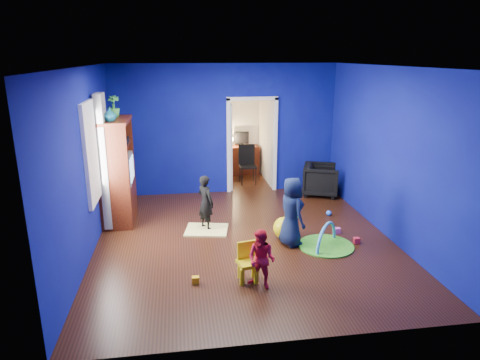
{
  "coord_description": "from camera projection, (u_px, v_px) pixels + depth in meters",
  "views": [
    {
      "loc": [
        -1.07,
        -6.7,
        3.08
      ],
      "look_at": [
        -0.02,
        0.4,
        0.96
      ],
      "focal_mm": 32.0,
      "sensor_mm": 36.0,
      "label": 1
    }
  ],
  "objects": [
    {
      "name": "curtain",
      "position": [
        105.0,
        162.0,
        7.55
      ],
      "size": [
        0.14,
        0.42,
        2.4
      ],
      "primitive_type": "cube",
      "color": "slate",
      "rests_on": "floor"
    },
    {
      "name": "crt_tv",
      "position": [
        119.0,
        169.0,
        7.98
      ],
      "size": [
        0.46,
        0.7,
        0.54
      ],
      "primitive_type": "cube",
      "color": "silver",
      "rests_on": "tv_armoire"
    },
    {
      "name": "toy_arch",
      "position": [
        326.0,
        245.0,
        7.12
      ],
      "size": [
        0.57,
        0.66,
        0.82
      ],
      "primitive_type": "torus",
      "rotation": [
        1.57,
        0.0,
        0.86
      ],
      "color": "#3F8CD8",
      "rests_on": "floor"
    },
    {
      "name": "floor",
      "position": [
        245.0,
        240.0,
        7.38
      ],
      "size": [
        5.0,
        5.5,
        0.01
      ],
      "primitive_type": "cube",
      "color": "black",
      "rests_on": "ground"
    },
    {
      "name": "toddler_red",
      "position": [
        261.0,
        259.0,
        5.77
      ],
      "size": [
        0.52,
        0.5,
        0.84
      ],
      "primitive_type": "imported",
      "rotation": [
        0.0,
        0.0,
        -0.65
      ],
      "color": "red",
      "rests_on": "floor"
    },
    {
      "name": "book_shelf",
      "position": [
        241.0,
        97.0,
        11.04
      ],
      "size": [
        0.88,
        0.24,
        0.04
      ],
      "primitive_type": "cube",
      "color": "white",
      "rests_on": "study_desk"
    },
    {
      "name": "wall_right",
      "position": [
        389.0,
        153.0,
        7.32
      ],
      "size": [
        0.02,
        5.5,
        2.9
      ],
      "primitive_type": "cube",
      "color": "#090C70",
      "rests_on": "floor"
    },
    {
      "name": "alcove",
      "position": [
        246.0,
        131.0,
        10.55
      ],
      "size": [
        1.0,
        1.75,
        2.5
      ],
      "primitive_type": null,
      "color": "silver",
      "rests_on": "floor"
    },
    {
      "name": "child_black",
      "position": [
        206.0,
        202.0,
        7.72
      ],
      "size": [
        0.41,
        0.44,
        1.02
      ],
      "primitive_type": "imported",
      "rotation": [
        0.0,
        0.0,
        2.19
      ],
      "color": "black",
      "rests_on": "floor"
    },
    {
      "name": "toy_2",
      "position": [
        196.0,
        280.0,
        5.97
      ],
      "size": [
        0.1,
        0.08,
        0.1
      ],
      "primitive_type": "cube",
      "color": "#EAAA0C",
      "rests_on": "floor"
    },
    {
      "name": "toy_4",
      "position": [
        337.0,
        231.0,
        7.65
      ],
      "size": [
        0.1,
        0.08,
        0.1
      ],
      "primitive_type": "cube",
      "color": "#DF53BA",
      "rests_on": "floor"
    },
    {
      "name": "kid_chair",
      "position": [
        248.0,
        264.0,
        5.99
      ],
      "size": [
        0.33,
        0.33,
        0.5
      ],
      "primitive_type": "cube",
      "rotation": [
        0.0,
        0.0,
        0.21
      ],
      "color": "yellow",
      "rests_on": "floor"
    },
    {
      "name": "yellow_blanket",
      "position": [
        207.0,
        230.0,
        7.76
      ],
      "size": [
        0.85,
        0.73,
        0.03
      ],
      "primitive_type": "cube",
      "rotation": [
        0.0,
        0.0,
        -0.19
      ],
      "color": "#F2E07A",
      "rests_on": "floor"
    },
    {
      "name": "armchair",
      "position": [
        321.0,
        180.0,
        9.66
      ],
      "size": [
        1.0,
        0.98,
        0.71
      ],
      "primitive_type": "imported",
      "rotation": [
        0.0,
        0.0,
        1.21
      ],
      "color": "black",
      "rests_on": "floor"
    },
    {
      "name": "wall_left",
      "position": [
        86.0,
        164.0,
        6.62
      ],
      "size": [
        0.02,
        5.5,
        2.9
      ],
      "primitive_type": "cube",
      "color": "#090C70",
      "rests_on": "floor"
    },
    {
      "name": "play_mat",
      "position": [
        326.0,
        246.0,
        7.13
      ],
      "size": [
        0.92,
        0.92,
        0.02
      ],
      "primitive_type": "cylinder",
      "color": "#3A9120",
      "rests_on": "floor"
    },
    {
      "name": "toy_3",
      "position": [
        296.0,
        216.0,
        8.31
      ],
      "size": [
        0.11,
        0.11,
        0.11
      ],
      "primitive_type": "sphere",
      "color": "green",
      "rests_on": "floor"
    },
    {
      "name": "potted_plant",
      "position": [
        113.0,
        106.0,
        7.86
      ],
      "size": [
        0.24,
        0.24,
        0.4
      ],
      "primitive_type": "imported",
      "rotation": [
        0.0,
        0.0,
        0.09
      ],
      "color": "green",
      "rests_on": "tv_armoire"
    },
    {
      "name": "toy_0",
      "position": [
        357.0,
        241.0,
        7.23
      ],
      "size": [
        0.1,
        0.08,
        0.1
      ],
      "primitive_type": "cube",
      "color": "red",
      "rests_on": "floor"
    },
    {
      "name": "window_left",
      "position": [
        90.0,
        153.0,
        6.93
      ],
      "size": [
        0.03,
        0.95,
        1.55
      ],
      "primitive_type": "cube",
      "color": "white",
      "rests_on": "wall_left"
    },
    {
      "name": "study_desk",
      "position": [
        242.0,
        160.0,
        11.4
      ],
      "size": [
        0.88,
        0.44,
        0.75
      ],
      "primitive_type": "cube",
      "color": "#3D140A",
      "rests_on": "floor"
    },
    {
      "name": "wall_back",
      "position": [
        226.0,
        130.0,
        9.58
      ],
      "size": [
        5.0,
        0.02,
        2.9
      ],
      "primitive_type": "cube",
      "color": "#090C70",
      "rests_on": "floor"
    },
    {
      "name": "wall_front",
      "position": [
        287.0,
        221.0,
        4.36
      ],
      "size": [
        5.0,
        0.02,
        2.9
      ],
      "primitive_type": "cube",
      "color": "#090C70",
      "rests_on": "floor"
    },
    {
      "name": "child_navy",
      "position": [
        292.0,
        212.0,
        7.05
      ],
      "size": [
        0.52,
        0.65,
        1.17
      ],
      "primitive_type": "imported",
      "rotation": [
        0.0,
        0.0,
        1.87
      ],
      "color": "#0F1838",
      "rests_on": "floor"
    },
    {
      "name": "hopper_ball",
      "position": [
        284.0,
        228.0,
        7.4
      ],
      "size": [
        0.39,
        0.39,
        0.39
      ],
      "primitive_type": "sphere",
      "color": "yellow",
      "rests_on": "floor"
    },
    {
      "name": "desk_lamp",
      "position": [
        231.0,
        139.0,
        11.26
      ],
      "size": [
        0.14,
        0.14,
        0.14
      ],
      "primitive_type": "sphere",
      "color": "#FFD88C",
      "rests_on": "study_desk"
    },
    {
      "name": "desk_monitor",
      "position": [
        241.0,
        138.0,
        11.35
      ],
      "size": [
        0.4,
        0.05,
        0.32
      ],
      "primitive_type": "cube",
      "color": "black",
      "rests_on": "study_desk"
    },
    {
      "name": "tv_armoire",
      "position": [
        117.0,
        171.0,
        7.99
      ],
      "size": [
        0.58,
        1.14,
        1.96
      ],
      "primitive_type": "cube",
      "color": "#381609",
      "rests_on": "floor"
    },
    {
      "name": "ceiling",
      "position": [
        245.0,
        66.0,
        6.56
      ],
      "size": [
        5.0,
        5.5,
        0.01
      ],
      "primitive_type": "cube",
      "color": "white",
      "rests_on": "wall_back"
    },
    {
      "name": "vase",
      "position": [
        110.0,
        115.0,
        7.39
      ],
      "size": [
        0.26,
        0.26,
        0.23
      ],
      "primitive_type": "imported",
      "rotation": [
        0.0,
        0.0,
        0.2
      ],
      "color": "#0D6B6F",
      "rests_on": "tv_armoire"
    },
    {
      "name": "folding_chair",
      "position": [
        248.0,
        166.0,
        10.47
      ],
      "size": [
        0.4,
        0.4,
        0.92
      ],
      "primitive_type": "cube",
      "color": "black",
      "rests_on": "floor"
    },
    {
      "name": "doorway",
      "position": [
        252.0,
        147.0,
        9.78
      ],
      "size": [
        1.16,
        0.1,
        2.1
      ],
      "primitive_type": "cube",
      "color": "white",
      "rests_on": "floor"
    },
    {
      "name": "toy_1",
      "position": [
        329.0,
        213.0,
        8.48
      ],
      "size": [
        0.11,
        0.11,
        0.11
      ],
      "primitive_type": "sphere",
      "color": "blue",
      "rests_on": "floor"
    }
  ]
}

